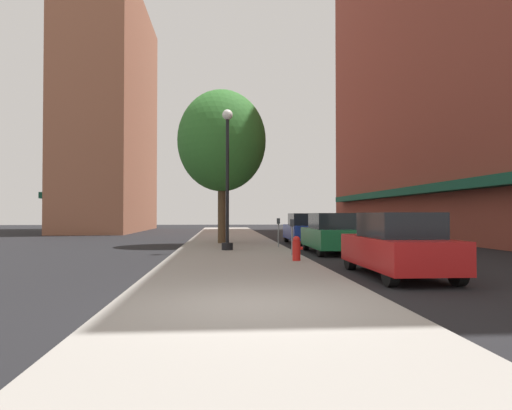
# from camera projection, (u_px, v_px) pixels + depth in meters

# --- Properties ---
(ground_plane) EXTENTS (90.00, 90.00, 0.00)m
(ground_plane) POSITION_uv_depth(u_px,v_px,m) (302.00, 243.00, 25.80)
(ground_plane) COLOR black
(sidewalk_slab) EXTENTS (4.80, 50.00, 0.12)m
(sidewalk_slab) POSITION_uv_depth(u_px,v_px,m) (231.00, 241.00, 26.50)
(sidewalk_slab) COLOR gray
(sidewalk_slab) RESTS_ON ground
(building_right_brick) EXTENTS (6.80, 40.00, 29.31)m
(building_right_brick) POSITION_uv_depth(u_px,v_px,m) (453.00, 21.00, 30.90)
(building_right_brick) COLOR brown
(building_right_brick) RESTS_ON ground
(building_far_background) EXTENTS (6.80, 18.00, 21.95)m
(building_far_background) POSITION_uv_depth(u_px,v_px,m) (112.00, 117.00, 43.84)
(building_far_background) COLOR #9E6047
(building_far_background) RESTS_ON ground
(lamppost) EXTENTS (0.48, 0.48, 5.90)m
(lamppost) POSITION_uv_depth(u_px,v_px,m) (227.00, 176.00, 19.23)
(lamppost) COLOR black
(lamppost) RESTS_ON sidewalk_slab
(fire_hydrant) EXTENTS (0.33, 0.26, 0.79)m
(fire_hydrant) POSITION_uv_depth(u_px,v_px,m) (297.00, 248.00, 14.78)
(fire_hydrant) COLOR red
(fire_hydrant) RESTS_ON sidewalk_slab
(parking_meter_near) EXTENTS (0.14, 0.09, 1.31)m
(parking_meter_near) POSITION_uv_depth(u_px,v_px,m) (292.00, 232.00, 16.82)
(parking_meter_near) COLOR slate
(parking_meter_near) RESTS_ON sidewalk_slab
(parking_meter_far) EXTENTS (0.14, 0.09, 1.31)m
(parking_meter_far) POSITION_uv_depth(u_px,v_px,m) (278.00, 229.00, 20.87)
(parking_meter_far) COLOR slate
(parking_meter_far) RESTS_ON sidewalk_slab
(tree_near) EXTENTS (4.58, 4.58, 7.94)m
(tree_near) POSITION_uv_depth(u_px,v_px,m) (222.00, 141.00, 23.82)
(tree_near) COLOR #4C3823
(tree_near) RESTS_ON sidewalk_slab
(car_red) EXTENTS (1.80, 4.30, 1.66)m
(car_red) POSITION_uv_depth(u_px,v_px,m) (398.00, 245.00, 11.82)
(car_red) COLOR black
(car_red) RESTS_ON ground
(car_green) EXTENTS (1.80, 4.30, 1.66)m
(car_green) POSITION_uv_depth(u_px,v_px,m) (331.00, 234.00, 18.95)
(car_green) COLOR black
(car_green) RESTS_ON ground
(car_blue) EXTENTS (1.80, 4.30, 1.66)m
(car_blue) POSITION_uv_depth(u_px,v_px,m) (305.00, 229.00, 25.09)
(car_blue) COLOR black
(car_blue) RESTS_ON ground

